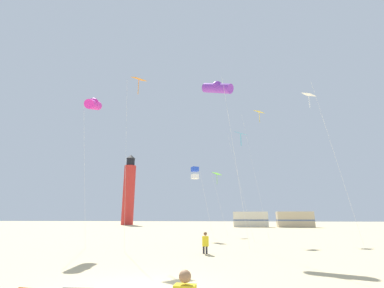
{
  "coord_description": "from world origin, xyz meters",
  "views": [
    {
      "loc": [
        2.32,
        -7.74,
        1.99
      ],
      "look_at": [
        0.7,
        8.48,
        6.37
      ],
      "focal_mm": 25.19,
      "sensor_mm": 36.0,
      "label": 1
    }
  ],
  "objects_px": {
    "kite_diamond_cyan": "(241,137)",
    "kite_diamond_white": "(311,100)",
    "kite_tube_magenta": "(93,104)",
    "kite_diamond_orange": "(138,86)",
    "rv_van_tan": "(295,219)",
    "kite_diamond_gold": "(259,117)",
    "kite_diamond_lime": "(217,176)",
    "lighthouse_distant": "(129,191)",
    "kite_box_blue": "(195,173)",
    "rv_van_cream": "(250,219)",
    "kite_flyer_standing": "(205,242)",
    "kite_tube_violet": "(217,88)"
  },
  "relations": [
    {
      "from": "kite_diamond_lime",
      "to": "kite_diamond_gold",
      "type": "bearing_deg",
      "value": -33.74
    },
    {
      "from": "kite_diamond_cyan",
      "to": "kite_diamond_white",
      "type": "xyz_separation_m",
      "value": [
        5.56,
        -3.05,
        2.11
      ]
    },
    {
      "from": "rv_van_cream",
      "to": "kite_flyer_standing",
      "type": "bearing_deg",
      "value": -96.55
    },
    {
      "from": "kite_flyer_standing",
      "to": "kite_box_blue",
      "type": "height_order",
      "value": "kite_box_blue"
    },
    {
      "from": "kite_diamond_orange",
      "to": "lighthouse_distant",
      "type": "height_order",
      "value": "lighthouse_distant"
    },
    {
      "from": "kite_tube_magenta",
      "to": "kite_diamond_gold",
      "type": "xyz_separation_m",
      "value": [
        13.57,
        9.63,
        2.07
      ]
    },
    {
      "from": "kite_tube_magenta",
      "to": "lighthouse_distant",
      "type": "xyz_separation_m",
      "value": [
        -12.47,
        45.89,
        -2.23
      ]
    },
    {
      "from": "kite_flyer_standing",
      "to": "kite_diamond_white",
      "type": "relative_size",
      "value": 0.1
    },
    {
      "from": "kite_flyer_standing",
      "to": "kite_diamond_white",
      "type": "height_order",
      "value": "kite_diamond_white"
    },
    {
      "from": "kite_tube_magenta",
      "to": "kite_diamond_orange",
      "type": "relative_size",
      "value": 0.92
    },
    {
      "from": "kite_diamond_white",
      "to": "kite_box_blue",
      "type": "relative_size",
      "value": 1.82
    },
    {
      "from": "kite_diamond_white",
      "to": "rv_van_cream",
      "type": "height_order",
      "value": "kite_diamond_white"
    },
    {
      "from": "kite_tube_magenta",
      "to": "rv_van_cream",
      "type": "xyz_separation_m",
      "value": [
        14.97,
        36.05,
        -8.68
      ]
    },
    {
      "from": "rv_van_cream",
      "to": "rv_van_tan",
      "type": "height_order",
      "value": "same"
    },
    {
      "from": "kite_diamond_orange",
      "to": "kite_box_blue",
      "type": "distance_m",
      "value": 10.49
    },
    {
      "from": "kite_diamond_orange",
      "to": "kite_tube_violet",
      "type": "distance_m",
      "value": 5.71
    },
    {
      "from": "kite_flyer_standing",
      "to": "kite_diamond_gold",
      "type": "relative_size",
      "value": 0.09
    },
    {
      "from": "kite_diamond_orange",
      "to": "kite_diamond_lime",
      "type": "height_order",
      "value": "kite_diamond_orange"
    },
    {
      "from": "kite_diamond_cyan",
      "to": "kite_diamond_white",
      "type": "bearing_deg",
      "value": -28.69
    },
    {
      "from": "kite_box_blue",
      "to": "kite_diamond_lime",
      "type": "height_order",
      "value": "kite_diamond_lime"
    },
    {
      "from": "kite_flyer_standing",
      "to": "rv_van_cream",
      "type": "relative_size",
      "value": 0.18
    },
    {
      "from": "kite_tube_magenta",
      "to": "kite_diamond_orange",
      "type": "xyz_separation_m",
      "value": [
        3.63,
        -0.92,
        0.88
      ]
    },
    {
      "from": "kite_flyer_standing",
      "to": "lighthouse_distant",
      "type": "bearing_deg",
      "value": -73.08
    },
    {
      "from": "kite_tube_magenta",
      "to": "kite_diamond_white",
      "type": "xyz_separation_m",
      "value": [
        16.87,
        3.43,
        1.12
      ]
    },
    {
      "from": "kite_flyer_standing",
      "to": "lighthouse_distant",
      "type": "xyz_separation_m",
      "value": [
        -20.84,
        48.23,
        7.22
      ]
    },
    {
      "from": "kite_flyer_standing",
      "to": "kite_diamond_white",
      "type": "distance_m",
      "value": 14.74
    },
    {
      "from": "kite_diamond_cyan",
      "to": "kite_diamond_orange",
      "type": "height_order",
      "value": "kite_diamond_orange"
    },
    {
      "from": "kite_diamond_orange",
      "to": "kite_diamond_white",
      "type": "height_order",
      "value": "kite_diamond_white"
    },
    {
      "from": "lighthouse_distant",
      "to": "rv_van_tan",
      "type": "xyz_separation_m",
      "value": [
        35.43,
        -10.62,
        -6.45
      ]
    },
    {
      "from": "kite_flyer_standing",
      "to": "kite_diamond_white",
      "type": "xyz_separation_m",
      "value": [
        8.5,
        5.77,
        10.57
      ]
    },
    {
      "from": "kite_diamond_cyan",
      "to": "kite_diamond_white",
      "type": "distance_m",
      "value": 6.68
    },
    {
      "from": "kite_diamond_white",
      "to": "kite_diamond_cyan",
      "type": "bearing_deg",
      "value": 151.31
    },
    {
      "from": "kite_diamond_gold",
      "to": "lighthouse_distant",
      "type": "height_order",
      "value": "lighthouse_distant"
    },
    {
      "from": "kite_diamond_white",
      "to": "kite_diamond_lime",
      "type": "bearing_deg",
      "value": 130.39
    },
    {
      "from": "kite_flyer_standing",
      "to": "kite_diamond_lime",
      "type": "relative_size",
      "value": 0.17
    },
    {
      "from": "kite_diamond_cyan",
      "to": "lighthouse_distant",
      "type": "xyz_separation_m",
      "value": [
        -23.77,
        39.42,
        -1.24
      ]
    },
    {
      "from": "lighthouse_distant",
      "to": "kite_box_blue",
      "type": "bearing_deg",
      "value": -63.07
    },
    {
      "from": "kite_diamond_gold",
      "to": "rv_van_cream",
      "type": "bearing_deg",
      "value": 86.98
    },
    {
      "from": "kite_diamond_orange",
      "to": "lighthouse_distant",
      "type": "distance_m",
      "value": 49.6
    },
    {
      "from": "kite_diamond_orange",
      "to": "lighthouse_distant",
      "type": "xyz_separation_m",
      "value": [
        -16.1,
        46.81,
        -3.11
      ]
    },
    {
      "from": "kite_diamond_orange",
      "to": "kite_diamond_lime",
      "type": "relative_size",
      "value": 1.71
    },
    {
      "from": "kite_diamond_gold",
      "to": "kite_diamond_white",
      "type": "bearing_deg",
      "value": -61.99
    },
    {
      "from": "kite_diamond_cyan",
      "to": "kite_diamond_orange",
      "type": "bearing_deg",
      "value": -136.05
    },
    {
      "from": "kite_diamond_cyan",
      "to": "rv_van_cream",
      "type": "relative_size",
      "value": 1.48
    },
    {
      "from": "kite_diamond_orange",
      "to": "kite_tube_violet",
      "type": "relative_size",
      "value": 1.0
    },
    {
      "from": "kite_diamond_lime",
      "to": "lighthouse_distant",
      "type": "relative_size",
      "value": 0.41
    },
    {
      "from": "kite_diamond_orange",
      "to": "lighthouse_distant",
      "type": "bearing_deg",
      "value": 108.98
    },
    {
      "from": "kite_diamond_cyan",
      "to": "rv_van_cream",
      "type": "bearing_deg",
      "value": 82.95
    },
    {
      "from": "kite_diamond_orange",
      "to": "kite_diamond_white",
      "type": "bearing_deg",
      "value": 18.2
    },
    {
      "from": "kite_diamond_white",
      "to": "rv_van_tan",
      "type": "distance_m",
      "value": 33.87
    }
  ]
}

